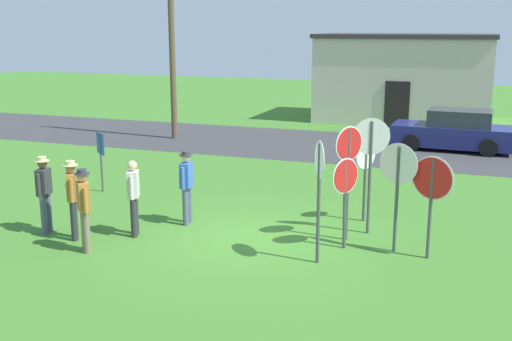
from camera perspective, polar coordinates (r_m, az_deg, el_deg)
name	(u,v)px	position (r m, az deg, el deg)	size (l,w,h in m)	color
ground_plane	(248,238)	(13.60, -0.74, -6.25)	(80.00, 80.00, 0.00)	#3D7528
street_asphalt	(350,147)	(23.98, 8.67, 2.15)	(60.00, 6.40, 0.01)	#38383A
building_background	(405,77)	(31.15, 13.50, 8.31)	(8.19, 5.08, 4.15)	beige
utility_pole	(171,25)	(25.39, -7.78, 13.08)	(1.80, 0.24, 8.70)	brown
parked_car_on_street	(454,131)	(24.26, 17.72, 3.45)	(4.37, 2.15, 1.51)	navy
stop_sign_rear_left	(345,188)	(12.79, 8.21, -1.57)	(0.40, 0.65, 1.91)	#474C4C
stop_sign_leaning_right	(365,168)	(14.67, 10.01, 0.21)	(0.35, 0.56, 1.92)	#474C4C
stop_sign_rear_right	(398,178)	(12.72, 12.90, -0.65)	(0.79, 0.30, 2.26)	#474C4C
stop_sign_far_back	(371,155)	(13.69, 10.49, 1.43)	(0.77, 0.26, 2.59)	#474C4C
stop_sign_nearest	(348,163)	(13.20, 8.49, 0.68)	(0.43, 0.63, 2.49)	#474C4C
stop_sign_low_front	(319,181)	(11.83, 5.84, -0.94)	(0.35, 0.65, 2.43)	#474C4C
stop_sign_leaning_left	(432,189)	(12.53, 15.84, -1.65)	(0.82, 0.34, 2.08)	#474C4C
person_in_dark_shirt	(84,205)	(13.01, -15.54, -3.10)	(0.43, 0.43, 1.74)	#7A6B56
person_on_left	(134,194)	(13.77, -11.19, -2.12)	(0.34, 0.54, 1.69)	#2D2D33
person_in_teal	(44,190)	(14.47, -18.88, -1.71)	(0.31, 0.56, 1.74)	#4C5670
person_holding_notes	(72,195)	(13.84, -16.52, -2.19)	(0.38, 0.49, 1.74)	#2D2D33
person_with_sunhat	(187,183)	(14.39, -6.39, -1.15)	(0.31, 0.57, 1.74)	#4C5670
info_panel_leftmost	(101,151)	(17.61, -14.08, 1.72)	(0.48, 0.40, 1.67)	#4C4C51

